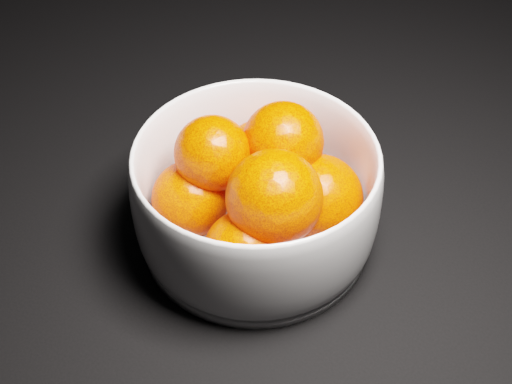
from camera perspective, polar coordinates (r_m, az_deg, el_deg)
The scene contains 3 objects.
ground at distance 0.84m, azimuth 2.10°, elevation 10.87°, with size 3.00×3.00×0.00m, color black.
bowl at distance 0.59m, azimuth -0.00°, elevation -0.35°, with size 0.20×0.20×0.10m.
orange_pile at distance 0.58m, azimuth 0.44°, elevation 0.42°, with size 0.15×0.16×0.11m.
Camera 1 is at (0.41, -0.56, 0.46)m, focal length 50.00 mm.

